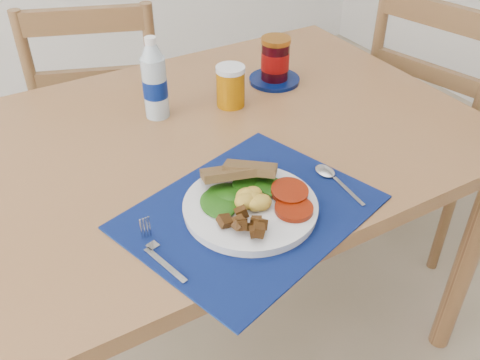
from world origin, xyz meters
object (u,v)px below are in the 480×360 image
at_px(chair_far, 102,101).
at_px(breakfast_plate, 249,206).
at_px(water_bottle, 155,83).
at_px(juice_glass, 231,87).
at_px(jam_on_saucer, 275,63).
at_px(chair_end, 435,101).

xyz_separation_m(chair_far, breakfast_plate, (0.01, -0.93, 0.20)).
height_order(water_bottle, juice_glass, water_bottle).
distance_m(water_bottle, juice_glass, 0.20).
bearing_deg(water_bottle, chair_far, 91.77).
height_order(chair_far, juice_glass, chair_far).
xyz_separation_m(breakfast_plate, juice_glass, (0.19, 0.40, 0.03)).
height_order(breakfast_plate, water_bottle, water_bottle).
relative_size(chair_far, jam_on_saucer, 7.89).
bearing_deg(breakfast_plate, chair_end, 45.84).
bearing_deg(jam_on_saucer, juice_glass, -162.17).
bearing_deg(breakfast_plate, water_bottle, 114.82).
xyz_separation_m(chair_far, jam_on_saucer, (0.37, -0.47, 0.24)).
bearing_deg(jam_on_saucer, water_bottle, -178.31).
distance_m(breakfast_plate, jam_on_saucer, 0.59).
xyz_separation_m(chair_end, juice_glass, (-0.76, 0.04, 0.23)).
height_order(breakfast_plate, juice_glass, juice_glass).
bearing_deg(juice_glass, chair_far, 110.99).
height_order(water_bottle, jam_on_saucer, water_bottle).
xyz_separation_m(chair_end, water_bottle, (-0.95, 0.09, 0.27)).
relative_size(breakfast_plate, jam_on_saucer, 1.82).
height_order(chair_end, juice_glass, chair_end).
height_order(chair_end, breakfast_plate, chair_end).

